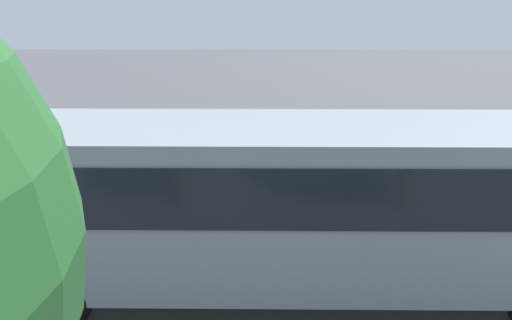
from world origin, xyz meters
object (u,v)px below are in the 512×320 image
object	(u,v)px
spectator_far_left	(373,188)
stunt_motorcycle	(186,140)
spectator_centre	(288,179)
parked_motorcycle_silver	(276,218)
spectator_left	(326,188)
spectator_right	(239,183)
tour_bus	(295,211)
traffic_cone	(240,164)

from	to	relation	value
spectator_far_left	stunt_motorcycle	bearing A→B (deg)	-37.21
stunt_motorcycle	spectator_centre	bearing A→B (deg)	130.24
spectator_centre	parked_motorcycle_silver	size ratio (longest dim) A/B	0.88
spectator_left	stunt_motorcycle	world-z (taller)	stunt_motorcycle
spectator_right	stunt_motorcycle	world-z (taller)	stunt_motorcycle
spectator_centre	stunt_motorcycle	distance (m)	4.75
spectator_right	parked_motorcycle_silver	size ratio (longest dim) A/B	0.82
tour_bus	spectator_centre	distance (m)	3.12
stunt_motorcycle	spectator_far_left	bearing A→B (deg)	142.79
tour_bus	spectator_left	distance (m)	2.94
spectator_far_left	spectator_centre	world-z (taller)	spectator_centre
spectator_left	spectator_centre	xyz separation A→B (m)	(0.90, -0.36, 0.08)
tour_bus	parked_motorcycle_silver	distance (m)	2.45
spectator_left	spectator_centre	distance (m)	0.97
spectator_left	spectator_right	bearing A→B (deg)	-8.28
spectator_far_left	spectator_right	xyz separation A→B (m)	(3.24, -0.20, 0.02)
tour_bus	spectator_centre	xyz separation A→B (m)	(-0.03, -3.07, -0.57)
spectator_right	tour_bus	bearing A→B (deg)	111.01
tour_bus	parked_motorcycle_silver	world-z (taller)	tour_bus
spectator_centre	spectator_right	xyz separation A→B (m)	(1.19, 0.05, -0.08)
tour_bus	traffic_cone	distance (m)	6.72
spectator_far_left	stunt_motorcycle	world-z (taller)	stunt_motorcycle
spectator_far_left	traffic_cone	world-z (taller)	spectator_far_left
spectator_right	parked_motorcycle_silver	xyz separation A→B (m)	(-0.87, 0.87, -0.52)
spectator_right	stunt_motorcycle	bearing A→B (deg)	-62.95
spectator_left	parked_motorcycle_silver	world-z (taller)	spectator_left
parked_motorcycle_silver	traffic_cone	distance (m)	4.44
tour_bus	spectator_far_left	bearing A→B (deg)	-126.53
tour_bus	spectator_right	xyz separation A→B (m)	(1.16, -3.01, -0.65)
tour_bus	spectator_left	xyz separation A→B (m)	(-0.93, -2.71, -0.65)
parked_motorcycle_silver	stunt_motorcycle	world-z (taller)	stunt_motorcycle
spectator_centre	spectator_left	bearing A→B (deg)	158.27
spectator_left	tour_bus	bearing A→B (deg)	71.00
tour_bus	traffic_cone	world-z (taller)	tour_bus
tour_bus	spectator_centre	size ratio (longest dim) A/B	6.27
spectator_left	stunt_motorcycle	distance (m)	5.62
tour_bus	stunt_motorcycle	xyz separation A→B (m)	(3.04, -6.69, -0.62)
stunt_motorcycle	traffic_cone	world-z (taller)	stunt_motorcycle
spectator_left	stunt_motorcycle	size ratio (longest dim) A/B	0.86
spectator_left	traffic_cone	world-z (taller)	spectator_left
stunt_motorcycle	traffic_cone	bearing A→B (deg)	172.46
traffic_cone	spectator_far_left	bearing A→B (deg)	132.63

